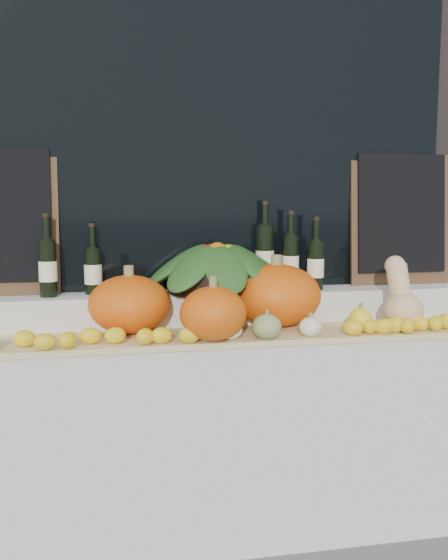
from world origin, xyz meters
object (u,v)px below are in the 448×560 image
(produce_bowl, at_px, (217,268))
(wine_bottle_tall, at_px, (265,257))
(pumpkin_right, at_px, (276,295))
(butternut_squash, at_px, (401,299))
(pumpkin_left, at_px, (129,304))

(produce_bowl, distance_m, wine_bottle_tall, 0.24)
(pumpkin_right, bearing_deg, butternut_squash, -13.68)
(pumpkin_right, bearing_deg, produce_bowl, 148.38)
(produce_bowl, relative_size, wine_bottle_tall, 1.70)
(pumpkin_right, distance_m, butternut_squash, 0.53)
(pumpkin_left, height_order, butternut_squash, butternut_squash)
(produce_bowl, bearing_deg, pumpkin_right, -31.62)
(pumpkin_right, xyz_separation_m, butternut_squash, (0.52, -0.13, -0.01))
(butternut_squash, bearing_deg, pumpkin_left, 174.76)
(pumpkin_right, distance_m, wine_bottle_tall, 0.24)
(pumpkin_left, height_order, wine_bottle_tall, wine_bottle_tall)
(butternut_squash, bearing_deg, pumpkin_right, 166.32)
(pumpkin_left, xyz_separation_m, butternut_squash, (1.15, -0.11, -0.00))
(produce_bowl, bearing_deg, butternut_squash, -19.70)
(pumpkin_left, xyz_separation_m, wine_bottle_tall, (0.63, 0.21, 0.16))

